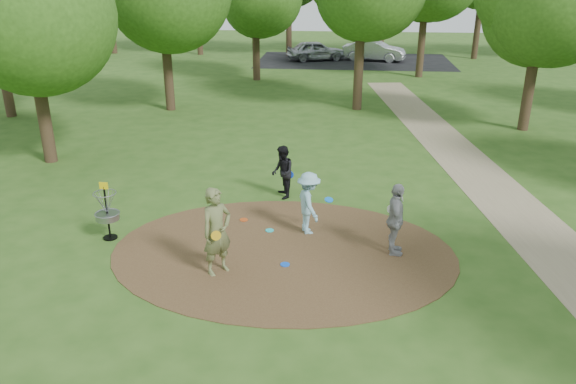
{
  "coord_description": "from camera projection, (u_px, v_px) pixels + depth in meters",
  "views": [
    {
      "loc": [
        1.33,
        -12.1,
        6.5
      ],
      "look_at": [
        0.0,
        1.2,
        1.1
      ],
      "focal_mm": 35.0,
      "sensor_mm": 36.0,
      "label": 1
    }
  ],
  "objects": [
    {
      "name": "dirt_clearing",
      "position": [
        283.0,
        252.0,
        13.72
      ],
      "size": [
        8.4,
        8.4,
        0.02
      ],
      "primitive_type": "cylinder",
      "color": "#47301C",
      "rests_on": "ground"
    },
    {
      "name": "player_walking_with_disc",
      "position": [
        283.0,
        172.0,
        16.67
      ],
      "size": [
        0.8,
        0.92,
        1.6
      ],
      "color": "black",
      "rests_on": "ground"
    },
    {
      "name": "footpath",
      "position": [
        533.0,
        228.0,
        14.97
      ],
      "size": [
        7.55,
        39.89,
        0.01
      ],
      "primitive_type": "cube",
      "rotation": [
        0.0,
        0.0,
        0.14
      ],
      "color": "#8C7A5B",
      "rests_on": "ground"
    },
    {
      "name": "car_left",
      "position": [
        316.0,
        51.0,
        41.16
      ],
      "size": [
        4.52,
        2.88,
        1.43
      ],
      "primitive_type": "imported",
      "rotation": [
        0.0,
        0.0,
        1.88
      ],
      "color": "#9FA2A7",
      "rests_on": "ground"
    },
    {
      "name": "player_observer_with_disc",
      "position": [
        217.0,
        232.0,
        12.43
      ],
      "size": [
        0.87,
        0.89,
        2.05
      ],
      "color": "#646B3E",
      "rests_on": "ground"
    },
    {
      "name": "car_right",
      "position": [
        374.0,
        50.0,
        41.01
      ],
      "size": [
        4.72,
        2.54,
        1.48
      ],
      "primitive_type": "imported",
      "rotation": [
        0.0,
        0.0,
        1.34
      ],
      "color": "#A9ABB1",
      "rests_on": "ground"
    },
    {
      "name": "ground",
      "position": [
        283.0,
        252.0,
        13.72
      ],
      "size": [
        100.0,
        100.0,
        0.0
      ],
      "primitive_type": "plane",
      "color": "#2D5119",
      "rests_on": "ground"
    },
    {
      "name": "disc_ground_red",
      "position": [
        244.0,
        220.0,
        15.39
      ],
      "size": [
        0.22,
        0.22,
        0.02
      ],
      "primitive_type": "cylinder",
      "color": "#BE4113",
      "rests_on": "dirt_clearing"
    },
    {
      "name": "parking_lot",
      "position": [
        354.0,
        61.0,
        41.21
      ],
      "size": [
        14.0,
        8.0,
        0.01
      ],
      "primitive_type": "cube",
      "color": "black",
      "rests_on": "ground"
    },
    {
      "name": "disc_ground_blue",
      "position": [
        285.0,
        264.0,
        13.09
      ],
      "size": [
        0.22,
        0.22,
        0.02
      ],
      "primitive_type": "cylinder",
      "color": "blue",
      "rests_on": "dirt_clearing"
    },
    {
      "name": "tree_ring",
      "position": [
        365.0,
        8.0,
        19.84
      ],
      "size": [
        37.26,
        45.0,
        8.62
      ],
      "color": "#332316",
      "rests_on": "ground"
    },
    {
      "name": "player_waiting_with_disc",
      "position": [
        396.0,
        220.0,
        13.31
      ],
      "size": [
        0.46,
        1.07,
        1.81
      ],
      "color": "gray",
      "rests_on": "ground"
    },
    {
      "name": "disc_golf_basket",
      "position": [
        106.0,
        207.0,
        14.08
      ],
      "size": [
        0.63,
        0.63,
        1.54
      ],
      "color": "black",
      "rests_on": "ground"
    },
    {
      "name": "disc_ground_cyan",
      "position": [
        270.0,
        230.0,
        14.77
      ],
      "size": [
        0.22,
        0.22,
        0.02
      ],
      "primitive_type": "cylinder",
      "color": "#18BEC0",
      "rests_on": "dirt_clearing"
    },
    {
      "name": "player_throwing_with_disc",
      "position": [
        309.0,
        203.0,
        14.42
      ],
      "size": [
        1.15,
        1.23,
        1.66
      ],
      "color": "#87BBC9",
      "rests_on": "ground"
    }
  ]
}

